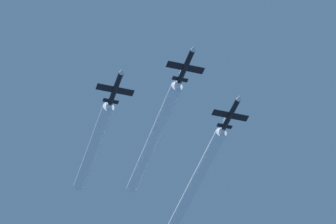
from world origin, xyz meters
TOP-DOWN VIEW (x-y plane):
  - jet_lead at (0.06, 9.27)m, footprint 8.18×11.91m
  - jet_left_wingman at (-13.19, -0.19)m, footprint 8.18×11.91m
  - jet_right_wingman at (13.30, 0.89)m, footprint 8.18×11.91m
  - smoke_trail_lead at (0.06, -16.44)m, footprint 2.61×40.51m
  - smoke_trail_left_wingman at (-13.19, -25.74)m, footprint 2.61×40.20m
  - smoke_trail_right_wingman at (13.30, -20.36)m, footprint 2.61×31.58m

SIDE VIEW (x-z plane):
  - smoke_trail_right_wingman at x=13.30m, z-range 144.32..146.93m
  - smoke_trail_left_wingman at x=-13.19m, z-range 144.35..146.95m
  - jet_right_wingman at x=13.30m, z-range 144.22..147.08m
  - jet_left_wingman at x=-13.19m, z-range 144.25..147.11m
  - smoke_trail_lead at x=0.06m, z-range 146.80..149.41m
  - jet_lead at x=0.06m, z-range 146.71..149.57m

